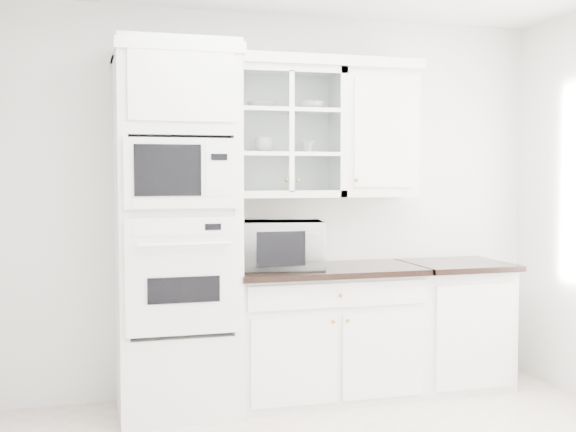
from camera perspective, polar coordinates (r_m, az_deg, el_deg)
name	(u,v)px	position (r m, az deg, el deg)	size (l,w,h in m)	color
room_shell	(337,134)	(3.94, 3.89, 6.49)	(4.00, 3.50, 2.70)	white
oven_column	(176,230)	(4.74, -8.81, -1.09)	(0.76, 0.68, 2.40)	white
base_cabinet_run	(325,332)	(5.11, 2.92, -9.10)	(1.32, 0.67, 0.92)	white
extra_base_cabinet	(453,323)	(5.50, 12.93, -8.27)	(0.72, 0.67, 0.92)	white
upper_cabinet_glass	(285,133)	(5.05, -0.24, 6.60)	(0.80, 0.33, 0.90)	white
upper_cabinet_solid	(375,134)	(5.27, 6.89, 6.44)	(0.55, 0.33, 0.90)	white
crown_molding	(271,61)	(5.05, -1.34, 12.14)	(2.14, 0.38, 0.07)	white
countertop_microwave	(281,245)	(4.91, -0.56, -2.27)	(0.56, 0.46, 0.32)	white
bowl_a	(261,106)	(5.04, -2.15, 8.71)	(0.20, 0.20, 0.05)	white
bowl_b	(311,106)	(5.10, 1.87, 8.70)	(0.18, 0.18, 0.06)	white
cup_a	(264,145)	(5.00, -1.88, 5.62)	(0.13, 0.13, 0.10)	white
cup_b	(308,147)	(5.09, 1.57, 5.48)	(0.09, 0.09, 0.09)	white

